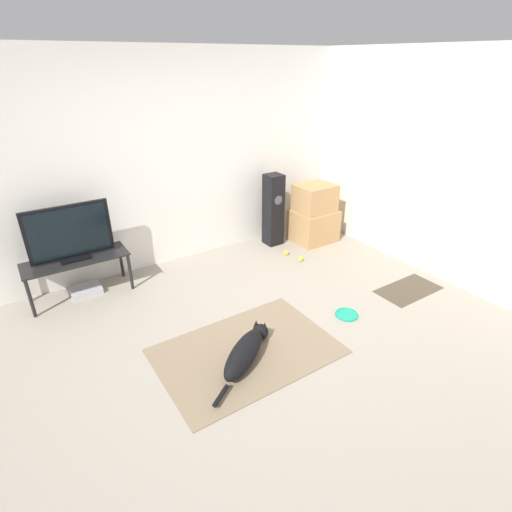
% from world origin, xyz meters
% --- Properties ---
extents(ground_plane, '(12.00, 12.00, 0.00)m').
position_xyz_m(ground_plane, '(0.00, 0.00, 0.00)').
color(ground_plane, '#9E9384').
extents(wall_back, '(8.00, 0.06, 2.55)m').
position_xyz_m(wall_back, '(0.00, 2.10, 1.27)').
color(wall_back, silver).
rests_on(wall_back, ground_plane).
extents(wall_right, '(0.06, 8.00, 2.55)m').
position_xyz_m(wall_right, '(2.60, 0.00, 1.27)').
color(wall_right, silver).
rests_on(wall_right, ground_plane).
extents(area_rug, '(1.59, 1.08, 0.01)m').
position_xyz_m(area_rug, '(-0.12, -0.04, 0.01)').
color(area_rug, '#847056').
rests_on(area_rug, ground_plane).
extents(dog, '(0.86, 0.62, 0.24)m').
position_xyz_m(dog, '(-0.20, -0.16, 0.12)').
color(dog, black).
rests_on(dog, area_rug).
extents(frisbee, '(0.24, 0.24, 0.03)m').
position_xyz_m(frisbee, '(1.06, -0.13, 0.01)').
color(frisbee, '#199E7A').
rests_on(frisbee, ground_plane).
extents(cardboard_box_lower, '(0.60, 0.50, 0.46)m').
position_xyz_m(cardboard_box_lower, '(2.02, 1.53, 0.23)').
color(cardboard_box_lower, tan).
rests_on(cardboard_box_lower, ground_plane).
extents(cardboard_box_upper, '(0.52, 0.43, 0.38)m').
position_xyz_m(cardboard_box_upper, '(2.01, 1.53, 0.65)').
color(cardboard_box_upper, tan).
rests_on(cardboard_box_upper, cardboard_box_lower).
extents(floor_speaker, '(0.23, 0.23, 1.01)m').
position_xyz_m(floor_speaker, '(1.47, 1.77, 0.50)').
color(floor_speaker, black).
rests_on(floor_speaker, ground_plane).
extents(tv_stand, '(1.08, 0.41, 0.46)m').
position_xyz_m(tv_stand, '(-1.14, 1.81, 0.40)').
color(tv_stand, black).
rests_on(tv_stand, ground_plane).
extents(tv, '(0.85, 0.20, 0.60)m').
position_xyz_m(tv, '(-1.14, 1.81, 0.75)').
color(tv, black).
rests_on(tv, tv_stand).
extents(tennis_ball_by_boxes, '(0.07, 0.07, 0.07)m').
position_xyz_m(tennis_ball_by_boxes, '(1.39, 1.35, 0.03)').
color(tennis_ball_by_boxes, '#C6E033').
rests_on(tennis_ball_by_boxes, ground_plane).
extents(tennis_ball_near_speaker, '(0.07, 0.07, 0.07)m').
position_xyz_m(tennis_ball_near_speaker, '(1.44, 1.10, 0.03)').
color(tennis_ball_near_speaker, '#C6E033').
rests_on(tennis_ball_near_speaker, ground_plane).
extents(game_console, '(0.33, 0.25, 0.07)m').
position_xyz_m(game_console, '(-1.11, 1.83, 0.04)').
color(game_console, '#B7B7BC').
rests_on(game_console, ground_plane).
extents(door_mat, '(0.76, 0.41, 0.01)m').
position_xyz_m(door_mat, '(2.02, -0.16, 0.00)').
color(door_mat, '#4C4233').
rests_on(door_mat, ground_plane).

